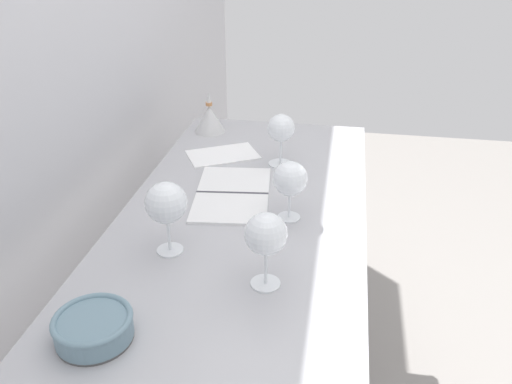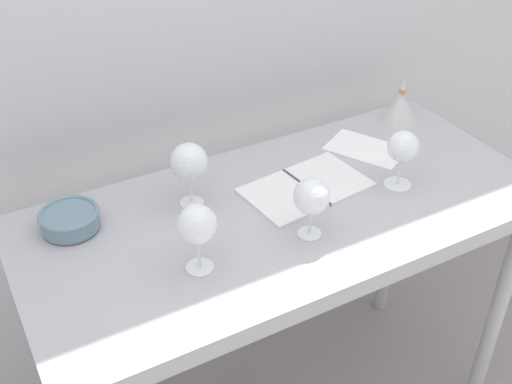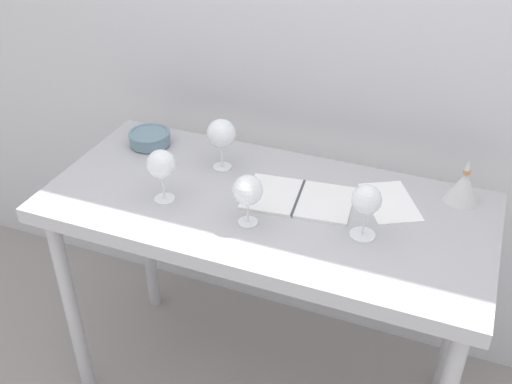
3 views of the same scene
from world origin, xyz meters
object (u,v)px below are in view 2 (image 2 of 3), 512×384
at_px(wine_glass_near_right, 403,148).
at_px(wine_glass_near_left, 197,226).
at_px(wine_glass_far_left, 189,163).
at_px(open_notebook, 306,187).
at_px(tasting_sheet_upper, 366,149).
at_px(tasting_bowl, 70,219).
at_px(wine_glass_near_center, 312,198).
at_px(decanter_funnel, 401,106).

bearing_deg(wine_glass_near_right, wine_glass_near_left, -175.47).
bearing_deg(wine_glass_near_right, wine_glass_far_left, 159.93).
bearing_deg(open_notebook, wine_glass_near_right, -31.45).
bearing_deg(tasting_sheet_upper, tasting_bowl, 148.03).
distance_m(open_notebook, tasting_sheet_upper, 0.29).
height_order(open_notebook, tasting_bowl, tasting_bowl).
relative_size(wine_glass_near_center, decanter_funnel, 1.08).
distance_m(tasting_bowl, decanter_funnel, 1.09).
bearing_deg(tasting_sheet_upper, open_notebook, 169.35).
xyz_separation_m(wine_glass_near_center, decanter_funnel, (0.58, 0.36, -0.06)).
relative_size(wine_glass_near_left, tasting_bowl, 1.15).
distance_m(wine_glass_far_left, wine_glass_near_center, 0.33).
height_order(wine_glass_near_left, tasting_bowl, wine_glass_near_left).
bearing_deg(wine_glass_far_left, tasting_sheet_upper, 0.33).
relative_size(wine_glass_near_center, open_notebook, 0.45).
xyz_separation_m(tasting_sheet_upper, decanter_funnel, (0.20, 0.09, 0.05)).
distance_m(wine_glass_near_right, tasting_bowl, 0.88).
bearing_deg(wine_glass_far_left, tasting_bowl, 171.25).
distance_m(wine_glass_near_left, open_notebook, 0.44).
bearing_deg(wine_glass_near_left, wine_glass_near_center, -3.31).
height_order(wine_glass_near_right, wine_glass_near_left, wine_glass_near_left).
height_order(wine_glass_far_left, wine_glass_near_left, wine_glass_far_left).
distance_m(wine_glass_near_left, decanter_funnel, 0.93).
distance_m(wine_glass_near_right, tasting_sheet_upper, 0.23).
height_order(open_notebook, tasting_sheet_upper, open_notebook).
xyz_separation_m(wine_glass_near_right, open_notebook, (-0.23, 0.11, -0.11)).
bearing_deg(wine_glass_near_right, decanter_funnel, 50.12).
bearing_deg(wine_glass_far_left, decanter_funnel, 7.18).
distance_m(wine_glass_near_left, tasting_sheet_upper, 0.72).
distance_m(wine_glass_near_left, wine_glass_near_center, 0.29).
height_order(wine_glass_near_right, tasting_sheet_upper, wine_glass_near_right).
bearing_deg(wine_glass_near_center, wine_glass_near_right, 11.29).
bearing_deg(wine_glass_near_left, tasting_sheet_upper, 20.47).
relative_size(wine_glass_near_right, tasting_sheet_upper, 0.75).
relative_size(open_notebook, decanter_funnel, 2.40).
bearing_deg(tasting_bowl, wine_glass_near_center, -31.12).
height_order(wine_glass_far_left, tasting_sheet_upper, wine_glass_far_left).
bearing_deg(decanter_funnel, wine_glass_near_center, -148.07).
height_order(wine_glass_far_left, tasting_bowl, wine_glass_far_left).
bearing_deg(decanter_funnel, tasting_bowl, -177.35).
relative_size(wine_glass_near_left, tasting_sheet_upper, 0.78).
bearing_deg(open_notebook, decanter_funnel, 14.73).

